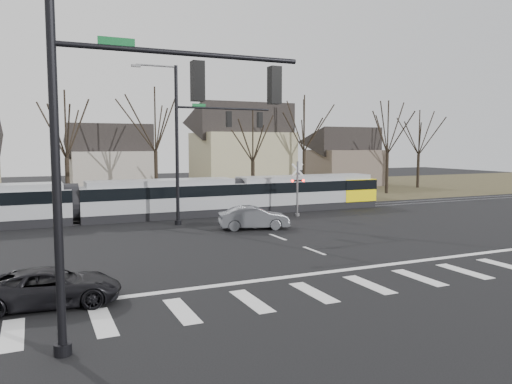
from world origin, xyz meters
name	(u,v)px	position (x,y,z in m)	size (l,w,h in m)	color
ground	(337,259)	(0.00, 0.00, 0.00)	(140.00, 140.00, 0.00)	black
grass_verge	(166,195)	(0.00, 32.00, 0.01)	(140.00, 28.00, 0.01)	#38331E
crosswalk	(394,281)	(0.00, -4.00, 0.01)	(27.00, 2.60, 0.01)	silver
stop_line	(360,268)	(0.00, -1.80, 0.01)	(28.00, 0.35, 0.01)	silver
lane_dashes	(218,214)	(0.00, 16.00, 0.01)	(0.18, 30.00, 0.01)	silver
rail_pair	(219,214)	(0.00, 15.80, 0.03)	(90.00, 1.52, 0.06)	#59595E
tram	(159,197)	(-4.38, 16.00, 1.49)	(35.97, 2.67, 2.73)	gray
sedan	(254,218)	(-0.16, 8.99, 0.71)	(4.55, 2.50, 1.42)	#505257
suv	(51,287)	(-12.12, -1.73, 0.61)	(4.58, 2.40, 1.23)	black
signal_pole_near_left	(122,126)	(-10.41, -6.00, 5.70)	(9.28, 0.44, 10.20)	black
signal_pole_far	(201,137)	(-2.41, 12.50, 5.70)	(9.28, 0.44, 10.20)	black
rail_crossing_signal	(297,190)	(5.00, 12.79, 1.89)	(1.08, 0.36, 4.00)	#59595B
tree_row	(201,147)	(2.00, 26.00, 5.00)	(59.20, 7.20, 10.00)	black
house_b	(110,156)	(-5.00, 36.00, 3.97)	(8.64, 7.56, 7.65)	gray
house_c	(242,144)	(9.00, 33.00, 5.23)	(10.80, 8.64, 10.10)	#9A926F
house_d	(344,154)	(24.00, 35.00, 3.97)	(8.64, 7.56, 7.65)	brown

